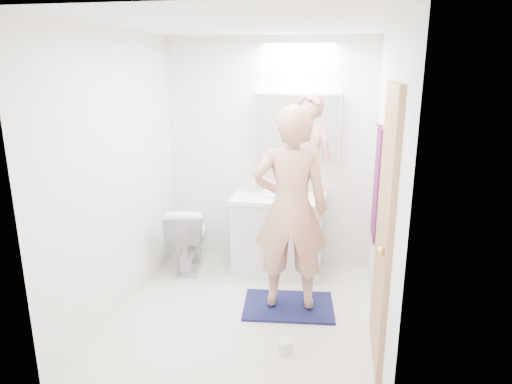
% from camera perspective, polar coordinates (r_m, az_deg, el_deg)
% --- Properties ---
extents(floor, '(2.50, 2.50, 0.00)m').
position_cam_1_polar(floor, '(4.11, -1.38, -15.15)').
color(floor, silver).
rests_on(floor, ground).
extents(ceiling, '(2.50, 2.50, 0.00)m').
position_cam_1_polar(ceiling, '(3.55, -1.64, 20.40)').
color(ceiling, white).
rests_on(ceiling, floor).
extents(wall_back, '(2.50, 0.00, 2.50)m').
position_cam_1_polar(wall_back, '(4.85, 1.61, 4.84)').
color(wall_back, white).
rests_on(wall_back, floor).
extents(wall_front, '(2.50, 0.00, 2.50)m').
position_cam_1_polar(wall_front, '(2.50, -7.55, -5.66)').
color(wall_front, white).
rests_on(wall_front, floor).
extents(wall_left, '(0.00, 2.50, 2.50)m').
position_cam_1_polar(wall_left, '(4.02, -17.02, 1.93)').
color(wall_left, white).
rests_on(wall_left, floor).
extents(wall_right, '(0.00, 2.50, 2.50)m').
position_cam_1_polar(wall_right, '(3.59, 15.94, 0.43)').
color(wall_right, white).
rests_on(wall_right, floor).
extents(vanity_cabinet, '(0.90, 0.55, 0.78)m').
position_cam_1_polar(vanity_cabinet, '(4.78, 2.80, -5.45)').
color(vanity_cabinet, silver).
rests_on(vanity_cabinet, floor).
extents(countertop, '(0.95, 0.58, 0.04)m').
position_cam_1_polar(countertop, '(4.65, 2.87, -0.72)').
color(countertop, white).
rests_on(countertop, vanity_cabinet).
extents(sink_basin, '(0.36, 0.36, 0.03)m').
position_cam_1_polar(sink_basin, '(4.67, 2.92, -0.21)').
color(sink_basin, white).
rests_on(sink_basin, countertop).
extents(faucet, '(0.02, 0.02, 0.16)m').
position_cam_1_polar(faucet, '(4.83, 3.24, 1.13)').
color(faucet, silver).
rests_on(faucet, countertop).
extents(medicine_cabinet, '(0.88, 0.14, 0.70)m').
position_cam_1_polar(medicine_cabinet, '(4.69, 5.15, 8.13)').
color(medicine_cabinet, white).
rests_on(medicine_cabinet, wall_back).
extents(mirror_panel, '(0.84, 0.01, 0.66)m').
position_cam_1_polar(mirror_panel, '(4.62, 5.05, 8.02)').
color(mirror_panel, silver).
rests_on(mirror_panel, medicine_cabinet).
extents(toilet, '(0.49, 0.74, 0.70)m').
position_cam_1_polar(toilet, '(4.90, -8.48, -5.57)').
color(toilet, white).
rests_on(toilet, floor).
extents(bath_rug, '(0.85, 0.63, 0.02)m').
position_cam_1_polar(bath_rug, '(4.22, 4.10, -14.11)').
color(bath_rug, '#14153F').
rests_on(bath_rug, floor).
extents(person, '(0.68, 0.49, 1.76)m').
position_cam_1_polar(person, '(3.86, 4.36, -2.17)').
color(person, tan).
rests_on(person, bath_rug).
extents(door, '(0.04, 0.80, 2.00)m').
position_cam_1_polar(door, '(3.31, 15.84, -4.44)').
color(door, '#AB7D55').
rests_on(door, wall_right).
extents(door_knob, '(0.06, 0.06, 0.06)m').
position_cam_1_polar(door_knob, '(3.05, 15.47, -7.19)').
color(door_knob, gold).
rests_on(door_knob, door).
extents(towel, '(0.02, 0.42, 1.00)m').
position_cam_1_polar(towel, '(4.14, 14.91, 1.05)').
color(towel, '#161136').
rests_on(towel, wall_right).
extents(towel_hook, '(0.07, 0.02, 0.02)m').
position_cam_1_polar(towel_hook, '(4.05, 15.23, 8.21)').
color(towel_hook, silver).
rests_on(towel_hook, wall_right).
extents(soap_bottle_a, '(0.11, 0.11, 0.21)m').
position_cam_1_polar(soap_bottle_a, '(4.80, -0.35, 1.39)').
color(soap_bottle_a, '#C9BC82').
rests_on(soap_bottle_a, countertop).
extents(soap_bottle_b, '(0.10, 0.10, 0.16)m').
position_cam_1_polar(soap_bottle_b, '(4.81, 1.46, 1.11)').
color(soap_bottle_b, '#5D8FC8').
rests_on(soap_bottle_b, countertop).
extents(toothbrush_cup, '(0.11, 0.11, 0.08)m').
position_cam_1_polar(toothbrush_cup, '(4.77, 5.20, 0.41)').
color(toothbrush_cup, '#4359CB').
rests_on(toothbrush_cup, countertop).
extents(toilet_paper_roll, '(0.11, 0.11, 0.10)m').
position_cam_1_polar(toilet_paper_roll, '(3.63, 3.69, -18.79)').
color(toilet_paper_roll, silver).
rests_on(toilet_paper_roll, floor).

